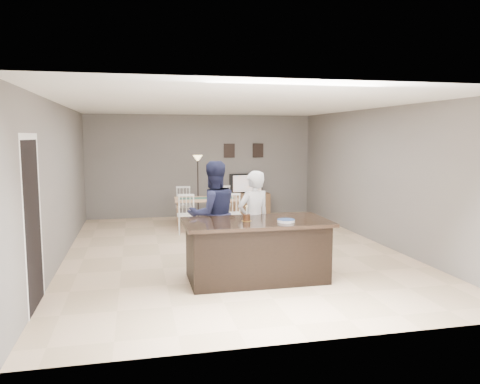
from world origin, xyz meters
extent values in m
plane|color=#D9B38B|center=(0.00, 0.00, 0.00)|extent=(8.00, 8.00, 0.00)
plane|color=slate|center=(0.00, 4.00, 1.35)|extent=(6.00, 0.00, 6.00)
plane|color=slate|center=(0.00, -4.00, 1.35)|extent=(6.00, 0.00, 6.00)
plane|color=slate|center=(-3.00, 0.00, 1.35)|extent=(0.00, 8.00, 8.00)
plane|color=slate|center=(3.00, 0.00, 1.35)|extent=(0.00, 8.00, 8.00)
plane|color=white|center=(0.00, 0.00, 2.70)|extent=(8.00, 8.00, 0.00)
cube|color=black|center=(0.00, -1.80, 0.42)|extent=(2.00, 1.00, 0.85)
cube|color=black|center=(0.00, -1.80, 0.88)|extent=(2.15, 1.10, 0.05)
cube|color=brown|center=(1.20, 3.77, 0.30)|extent=(1.20, 0.40, 0.60)
imported|color=black|center=(1.20, 3.84, 0.86)|extent=(0.91, 0.12, 0.53)
plane|color=orange|center=(1.20, 3.76, 0.87)|extent=(0.78, 0.00, 0.78)
cube|color=black|center=(0.75, 3.98, 1.75)|extent=(0.30, 0.02, 0.38)
cube|color=black|center=(1.55, 3.98, 1.75)|extent=(0.30, 0.02, 0.38)
plane|color=black|center=(-2.99, -2.30, 1.05)|extent=(0.00, 2.10, 2.10)
plane|color=white|center=(-2.99, -2.30, 2.14)|extent=(0.00, 1.02, 1.02)
imported|color=silver|center=(0.10, -1.25, 0.80)|extent=(0.68, 0.56, 1.60)
imported|color=#181B36|center=(-0.52, -1.00, 0.87)|extent=(0.96, 0.81, 1.75)
cylinder|color=gold|center=(-0.15, -1.80, 0.90)|extent=(0.15, 0.15, 0.00)
cylinder|color=#351E0E|center=(-0.15, -1.80, 0.95)|extent=(0.11, 0.11, 0.10)
cylinder|color=white|center=(-0.15, -1.80, 1.06)|extent=(0.02, 0.02, 0.11)
sphere|color=#FFBF4C|center=(-0.15, -1.80, 1.12)|extent=(0.02, 0.02, 0.02)
cylinder|color=white|center=(0.38, -2.02, 0.91)|extent=(0.25, 0.25, 0.01)
cylinder|color=white|center=(0.38, -2.02, 0.92)|extent=(0.25, 0.25, 0.01)
cylinder|color=white|center=(0.38, -2.02, 0.93)|extent=(0.25, 0.25, 0.01)
cylinder|color=#2F4E90|center=(0.38, -2.02, 0.94)|extent=(0.26, 0.26, 0.00)
cube|color=tan|center=(-0.12, 2.38, 0.67)|extent=(1.52, 0.92, 0.04)
cylinder|color=tan|center=(-0.81, 2.08, 0.33)|extent=(0.06, 0.06, 0.65)
cylinder|color=tan|center=(0.56, 2.68, 0.33)|extent=(0.06, 0.06, 0.65)
cube|color=#386653|center=(-0.12, 2.38, 0.69)|extent=(1.31, 0.40, 0.01)
cube|color=silver|center=(-0.67, 1.77, 0.41)|extent=(0.41, 0.39, 0.04)
cylinder|color=silver|center=(-0.83, 1.63, 0.20)|extent=(0.03, 0.03, 0.40)
cylinder|color=silver|center=(-0.50, 1.91, 0.20)|extent=(0.03, 0.03, 0.40)
cube|color=silver|center=(-0.68, 1.60, 0.87)|extent=(0.35, 0.05, 0.05)
cube|color=silver|center=(0.34, 1.71, 0.41)|extent=(0.41, 0.39, 0.04)
cylinder|color=silver|center=(0.18, 1.57, 0.20)|extent=(0.03, 0.03, 0.40)
cylinder|color=silver|center=(0.51, 1.84, 0.20)|extent=(0.03, 0.03, 0.40)
cube|color=silver|center=(0.33, 1.54, 0.87)|extent=(0.35, 0.05, 0.05)
cube|color=silver|center=(-0.59, 3.05, 0.41)|extent=(0.41, 0.39, 0.04)
cylinder|color=silver|center=(-0.42, 3.19, 0.20)|extent=(0.03, 0.03, 0.40)
cylinder|color=silver|center=(-0.75, 2.92, 0.20)|extent=(0.03, 0.03, 0.40)
cube|color=silver|center=(-0.58, 3.22, 0.87)|extent=(0.35, 0.05, 0.05)
cube|color=silver|center=(0.42, 2.99, 0.41)|extent=(0.41, 0.39, 0.04)
cylinder|color=silver|center=(0.59, 3.13, 0.20)|extent=(0.03, 0.03, 0.40)
cylinder|color=silver|center=(0.26, 2.85, 0.20)|extent=(0.03, 0.03, 0.40)
cube|color=silver|center=(0.43, 3.16, 0.87)|extent=(0.35, 0.05, 0.05)
cylinder|color=black|center=(-0.20, 3.28, 0.01)|extent=(0.25, 0.25, 0.03)
cylinder|color=black|center=(-0.20, 3.28, 0.78)|extent=(0.03, 0.03, 1.53)
cone|color=#FFD88C|center=(-0.20, 3.28, 1.58)|extent=(0.25, 0.25, 0.16)
camera|label=1|loc=(-1.74, -8.41, 2.15)|focal=35.00mm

